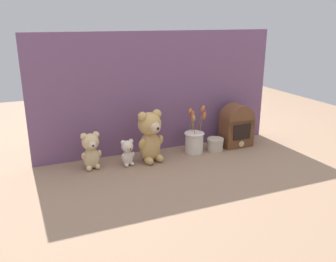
# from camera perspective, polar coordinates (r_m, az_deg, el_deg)

# --- Properties ---
(ground_plane) EXTENTS (4.00, 4.00, 0.00)m
(ground_plane) POSITION_cam_1_polar(r_m,az_deg,el_deg) (2.15, 0.21, -4.27)
(ground_plane) COLOR #8E7056
(backdrop_wall) EXTENTS (1.55, 0.02, 0.74)m
(backdrop_wall) POSITION_cam_1_polar(r_m,az_deg,el_deg) (2.20, -1.50, 6.19)
(backdrop_wall) COLOR #704C70
(backdrop_wall) RESTS_ON ground
(teddy_bear_large) EXTENTS (0.17, 0.15, 0.31)m
(teddy_bear_large) POSITION_cam_1_polar(r_m,az_deg,el_deg) (2.05, -2.83, -0.70)
(teddy_bear_large) COLOR tan
(teddy_bear_large) RESTS_ON ground
(teddy_bear_medium) EXTENTS (0.11, 0.11, 0.21)m
(teddy_bear_medium) POSITION_cam_1_polar(r_m,az_deg,el_deg) (2.01, -12.25, -2.98)
(teddy_bear_medium) COLOR #DBBC84
(teddy_bear_medium) RESTS_ON ground
(teddy_bear_small) EXTENTS (0.08, 0.08, 0.15)m
(teddy_bear_small) POSITION_cam_1_polar(r_m,az_deg,el_deg) (2.03, -6.50, -3.37)
(teddy_bear_small) COLOR beige
(teddy_bear_small) RESTS_ON ground
(flower_vase) EXTENTS (0.15, 0.13, 0.29)m
(flower_vase) POSITION_cam_1_polar(r_m,az_deg,el_deg) (2.22, 4.25, -1.42)
(flower_vase) COLOR silver
(flower_vase) RESTS_ON ground
(vintage_radio) EXTENTS (0.20, 0.13, 0.28)m
(vintage_radio) POSITION_cam_1_polar(r_m,az_deg,el_deg) (2.35, 10.95, 0.86)
(vintage_radio) COLOR brown
(vintage_radio) RESTS_ON ground
(decorative_tin_tall) EXTENTS (0.10, 0.10, 0.08)m
(decorative_tin_tall) POSITION_cam_1_polar(r_m,az_deg,el_deg) (2.28, 7.55, -2.10)
(decorative_tin_tall) COLOR beige
(decorative_tin_tall) RESTS_ON ground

